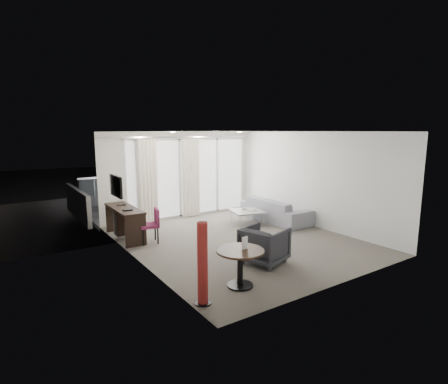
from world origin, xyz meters
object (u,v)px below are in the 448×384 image
sofa (275,210)px  rattan_chair_b (192,189)px  round_table (240,268)px  tub_armchair (264,245)px  red_lamp (203,264)px  coffee_table (247,217)px  desk_chair (149,226)px  desk (125,223)px  rattan_chair_a (177,193)px

sofa → rattan_chair_b: rattan_chair_b is taller
rattan_chair_b → round_table: bearing=-130.3°
round_table → tub_armchair: tub_armchair is taller
red_lamp → rattan_chair_b: bearing=62.7°
sofa → coffee_table: bearing=79.7°
desk_chair → tub_armchair: size_ratio=1.01×
round_table → sofa: size_ratio=0.35×
round_table → red_lamp: (-0.84, -0.18, 0.32)m
tub_armchair → sofa: size_ratio=0.35×
round_table → tub_armchair: bearing=30.1°
desk → coffee_table: 3.40m
round_table → rattan_chair_a: (2.09, 6.69, 0.12)m
tub_armchair → coffee_table: 3.04m
desk → red_lamp: size_ratio=1.28×
tub_armchair → coffee_table: bearing=-49.1°
red_lamp → sofa: 5.42m
desk_chair → red_lamp: 3.33m
red_lamp → coffee_table: (3.44, 3.39, -0.45)m
tub_armchair → sofa: tub_armchair is taller
rattan_chair_a → rattan_chair_b: size_ratio=1.00×
desk → sofa: (4.26, -0.74, -0.05)m
desk_chair → red_lamp: (-0.46, -3.29, 0.23)m
tub_armchair → sofa: (2.47, 2.43, -0.04)m
desk_chair → coffee_table: bearing=13.7°
sofa → rattan_chair_a: (-1.43, 3.65, 0.11)m
desk → sofa: 4.32m
desk_chair → round_table: (0.38, -3.11, -0.09)m
desk → rattan_chair_b: rattan_chair_b is taller
desk_chair → round_table: bearing=-71.1°
red_lamp → coffee_table: 4.85m
red_lamp → rattan_chair_b: 8.39m
round_table → rattan_chair_b: rattan_chair_b is taller
desk_chair → sofa: desk_chair is taller
desk → rattan_chair_a: rattan_chair_a is taller
desk → rattan_chair_a: (2.83, 2.91, 0.05)m
coffee_table → sofa: 0.93m
tub_armchair → rattan_chair_a: rattan_chair_a is taller
desk → desk_chair: 0.76m
desk_chair → tub_armchair: (1.42, -2.50, -0.04)m
tub_armchair → rattan_chair_b: 6.95m
red_lamp → sofa: bearing=36.5°
desk_chair → rattan_chair_a: 4.35m
desk → rattan_chair_b: 5.13m
tub_armchair → red_lamp: bearing=94.7°
desk_chair → red_lamp: bearing=-86.0°
tub_armchair → rattan_chair_b: size_ratio=0.92×
coffee_table → round_table: bearing=-129.1°
round_table → red_lamp: size_ratio=0.63×
desk_chair → coffee_table: (2.99, 0.09, -0.22)m
desk_chair → coffee_table: size_ratio=0.95×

